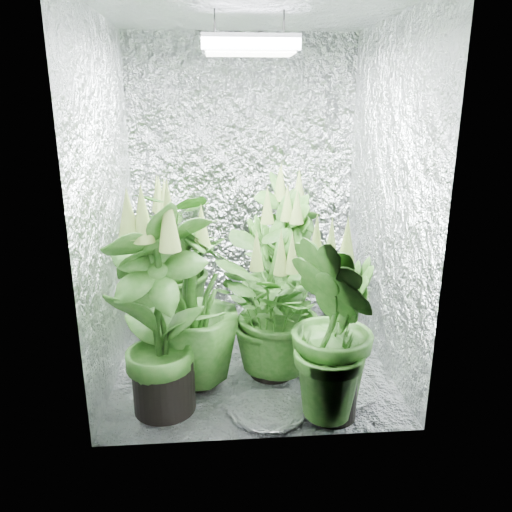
{
  "coord_description": "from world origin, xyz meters",
  "views": [
    {
      "loc": [
        -0.19,
        -2.82,
        1.54
      ],
      "look_at": [
        0.03,
        0.0,
        0.67
      ],
      "focal_mm": 35.0,
      "sensor_mm": 36.0,
      "label": 1
    }
  ],
  "objects_px": {
    "plant_c": "(276,272)",
    "circulation_fan": "(329,302)",
    "plant_a": "(169,255)",
    "plant_e": "(272,309)",
    "plant_d": "(192,303)",
    "plant_f": "(160,311)",
    "plant_b": "(286,248)",
    "plant_g": "(335,330)",
    "grow_lamp": "(249,45)"
  },
  "relations": [
    {
      "from": "plant_f",
      "to": "circulation_fan",
      "type": "bearing_deg",
      "value": 43.3
    },
    {
      "from": "plant_c",
      "to": "circulation_fan",
      "type": "relative_size",
      "value": 3.25
    },
    {
      "from": "grow_lamp",
      "to": "plant_d",
      "type": "distance_m",
      "value": 1.41
    },
    {
      "from": "plant_a",
      "to": "plant_f",
      "type": "relative_size",
      "value": 0.88
    },
    {
      "from": "plant_a",
      "to": "plant_d",
      "type": "bearing_deg",
      "value": -76.48
    },
    {
      "from": "plant_d",
      "to": "circulation_fan",
      "type": "height_order",
      "value": "plant_d"
    },
    {
      "from": "plant_g",
      "to": "plant_a",
      "type": "bearing_deg",
      "value": 126.48
    },
    {
      "from": "plant_g",
      "to": "plant_e",
      "type": "bearing_deg",
      "value": 120.79
    },
    {
      "from": "plant_c",
      "to": "plant_b",
      "type": "bearing_deg",
      "value": 73.73
    },
    {
      "from": "plant_a",
      "to": "circulation_fan",
      "type": "bearing_deg",
      "value": -3.26
    },
    {
      "from": "plant_b",
      "to": "plant_c",
      "type": "xyz_separation_m",
      "value": [
        -0.12,
        -0.42,
        -0.04
      ]
    },
    {
      "from": "plant_a",
      "to": "plant_d",
      "type": "height_order",
      "value": "plant_a"
    },
    {
      "from": "plant_b",
      "to": "plant_c",
      "type": "bearing_deg",
      "value": -106.27
    },
    {
      "from": "plant_a",
      "to": "plant_b",
      "type": "height_order",
      "value": "plant_b"
    },
    {
      "from": "plant_c",
      "to": "plant_d",
      "type": "bearing_deg",
      "value": -138.65
    },
    {
      "from": "plant_g",
      "to": "plant_f",
      "type": "bearing_deg",
      "value": 171.7
    },
    {
      "from": "plant_c",
      "to": "circulation_fan",
      "type": "bearing_deg",
      "value": 35.14
    },
    {
      "from": "plant_c",
      "to": "plant_d",
      "type": "height_order",
      "value": "plant_c"
    },
    {
      "from": "plant_a",
      "to": "plant_e",
      "type": "relative_size",
      "value": 1.22
    },
    {
      "from": "plant_f",
      "to": "grow_lamp",
      "type": "bearing_deg",
      "value": 46.72
    },
    {
      "from": "plant_f",
      "to": "plant_d",
      "type": "bearing_deg",
      "value": 61.92
    },
    {
      "from": "plant_f",
      "to": "plant_g",
      "type": "xyz_separation_m",
      "value": [
        0.86,
        -0.12,
        -0.07
      ]
    },
    {
      "from": "plant_f",
      "to": "circulation_fan",
      "type": "height_order",
      "value": "plant_f"
    },
    {
      "from": "plant_c",
      "to": "plant_g",
      "type": "distance_m",
      "value": 0.88
    },
    {
      "from": "plant_b",
      "to": "circulation_fan",
      "type": "relative_size",
      "value": 3.46
    },
    {
      "from": "plant_d",
      "to": "plant_g",
      "type": "bearing_deg",
      "value": -29.33
    },
    {
      "from": "plant_b",
      "to": "plant_d",
      "type": "height_order",
      "value": "plant_b"
    },
    {
      "from": "plant_e",
      "to": "plant_g",
      "type": "relative_size",
      "value": 0.85
    },
    {
      "from": "plant_a",
      "to": "plant_d",
      "type": "xyz_separation_m",
      "value": [
        0.2,
        -0.83,
        -0.03
      ]
    },
    {
      "from": "plant_e",
      "to": "plant_g",
      "type": "xyz_separation_m",
      "value": [
        0.26,
        -0.43,
        0.07
      ]
    },
    {
      "from": "grow_lamp",
      "to": "plant_f",
      "type": "distance_m",
      "value": 1.46
    },
    {
      "from": "plant_c",
      "to": "plant_f",
      "type": "xyz_separation_m",
      "value": [
        -0.67,
        -0.73,
        0.06
      ]
    },
    {
      "from": "plant_a",
      "to": "plant_c",
      "type": "relative_size",
      "value": 1.0
    },
    {
      "from": "plant_e",
      "to": "plant_f",
      "type": "bearing_deg",
      "value": -152.62
    },
    {
      "from": "plant_g",
      "to": "circulation_fan",
      "type": "bearing_deg",
      "value": 78.0
    },
    {
      "from": "plant_c",
      "to": "plant_f",
      "type": "distance_m",
      "value": 0.99
    },
    {
      "from": "plant_d",
      "to": "plant_c",
      "type": "bearing_deg",
      "value": 41.35
    },
    {
      "from": "plant_d",
      "to": "plant_f",
      "type": "relative_size",
      "value": 0.87
    },
    {
      "from": "plant_f",
      "to": "circulation_fan",
      "type": "relative_size",
      "value": 3.7
    },
    {
      "from": "plant_e",
      "to": "plant_g",
      "type": "distance_m",
      "value": 0.51
    },
    {
      "from": "plant_a",
      "to": "plant_e",
      "type": "xyz_separation_m",
      "value": [
        0.65,
        -0.8,
        -0.1
      ]
    },
    {
      "from": "grow_lamp",
      "to": "plant_e",
      "type": "height_order",
      "value": "grow_lamp"
    },
    {
      "from": "grow_lamp",
      "to": "plant_b",
      "type": "distance_m",
      "value": 1.48
    },
    {
      "from": "plant_e",
      "to": "plant_f",
      "type": "relative_size",
      "value": 0.73
    },
    {
      "from": "grow_lamp",
      "to": "plant_e",
      "type": "relative_size",
      "value": 0.57
    },
    {
      "from": "plant_e",
      "to": "plant_f",
      "type": "distance_m",
      "value": 0.69
    },
    {
      "from": "grow_lamp",
      "to": "plant_d",
      "type": "bearing_deg",
      "value": -144.57
    },
    {
      "from": "plant_c",
      "to": "plant_f",
      "type": "height_order",
      "value": "plant_f"
    },
    {
      "from": "circulation_fan",
      "to": "plant_a",
      "type": "bearing_deg",
      "value": 156.4
    },
    {
      "from": "grow_lamp",
      "to": "plant_b",
      "type": "bearing_deg",
      "value": 64.43
    }
  ]
}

